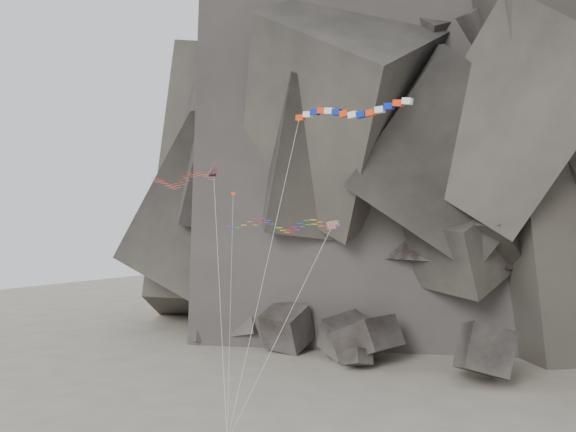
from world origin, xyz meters
The scene contains 6 objects.
headland centered at (0.00, 70.00, 42.00)m, with size 110.00×70.00×84.00m, color #4E4840, non-canonical shape.
boulder_field centered at (-11.23, 34.78, 2.51)m, with size 51.16×14.27×8.34m.
delta_kite centered at (-10.15, 3.16, 23.67)m, with size 16.51×8.81×23.53m.
banner_kite centered at (10.45, 0.36, 28.19)m, with size 13.81×5.88×27.19m.
parafoil_kite centered at (2.05, 2.15, 19.18)m, with size 12.64×7.27×18.01m.
pennant_kite centered at (-2.22, 1.51, 16.47)m, with size 6.14×8.69×20.56m.
Camera 1 is at (33.55, -45.88, 19.60)m, focal length 40.00 mm.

